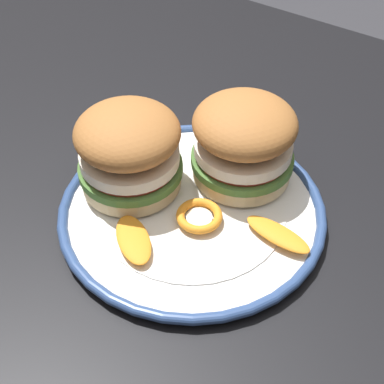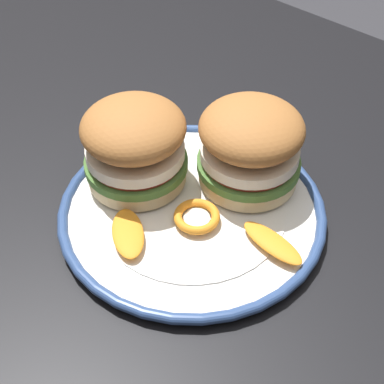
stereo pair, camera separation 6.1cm
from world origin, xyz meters
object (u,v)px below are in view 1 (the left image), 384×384
at_px(dining_table, 174,236).
at_px(dinner_plate, 192,211).
at_px(sandwich_half_left, 129,149).
at_px(sandwich_half_right, 244,140).

height_order(dining_table, dinner_plate, dinner_plate).
distance_m(dining_table, dinner_plate, 0.14).
height_order(sandwich_half_left, sandwich_half_right, same).
distance_m(sandwich_half_left, sandwich_half_right, 0.13).
bearing_deg(dinner_plate, dining_table, 143.94).
xyz_separation_m(dinner_plate, sandwich_half_right, (0.02, 0.08, 0.06)).
bearing_deg(dinner_plate, sandwich_half_left, -175.24).
bearing_deg(dining_table, sandwich_half_left, -117.28).
relative_size(dining_table, dinner_plate, 3.96).
bearing_deg(sandwich_half_left, dinner_plate, 4.76).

